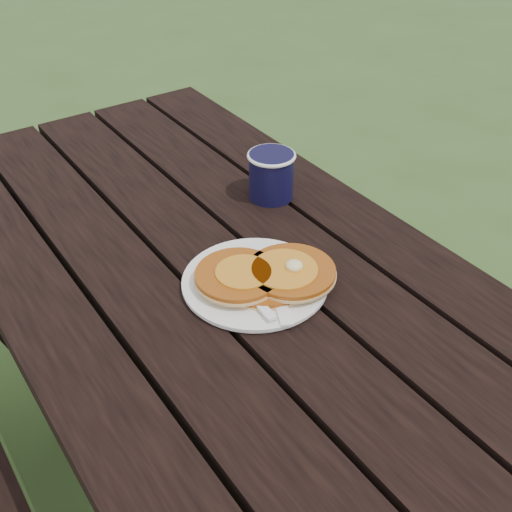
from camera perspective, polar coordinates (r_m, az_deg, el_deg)
picnic_table at (r=1.34m, az=0.69°, el=-17.01°), size 1.36×1.80×0.75m
plate at (r=1.10m, az=-0.10°, el=-2.38°), size 0.30×0.30×0.01m
pancake_stack at (r=1.08m, az=0.94°, el=-1.69°), size 0.23×0.19×0.04m
knife at (r=1.07m, az=1.77°, el=-3.03°), size 0.09×0.17×0.00m
fork at (r=1.04m, az=-0.04°, el=-3.90°), size 0.04×0.16×0.01m
coffee_cup at (r=1.31m, az=1.37°, el=7.41°), size 0.10×0.10×0.10m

